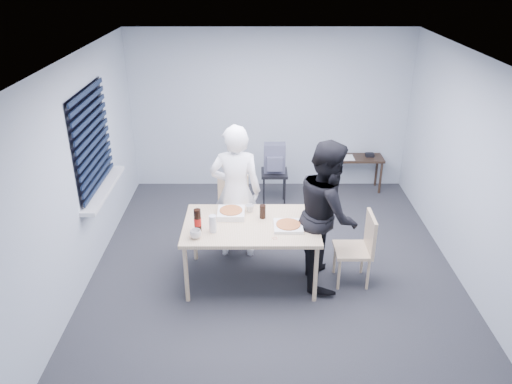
{
  "coord_description": "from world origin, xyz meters",
  "views": [
    {
      "loc": [
        -0.23,
        -5.34,
        3.57
      ],
      "look_at": [
        -0.23,
        0.1,
        0.98
      ],
      "focal_mm": 35.0,
      "sensor_mm": 36.0,
      "label": 1
    }
  ],
  "objects_px": {
    "mug_a": "(196,234)",
    "dining_table": "(251,228)",
    "backpack": "(275,159)",
    "person_black": "(327,214)",
    "mug_b": "(250,208)",
    "person_white": "(236,192)",
    "soda_bottle": "(198,221)",
    "chair_right": "(360,244)",
    "stool": "(274,178)",
    "chair_far": "(233,203)",
    "side_table": "(356,162)"
  },
  "relations": [
    {
      "from": "chair_far",
      "to": "stool",
      "type": "relative_size",
      "value": 1.6
    },
    {
      "from": "person_black",
      "to": "mug_a",
      "type": "relative_size",
      "value": 14.39
    },
    {
      "from": "chair_right",
      "to": "mug_a",
      "type": "relative_size",
      "value": 7.24
    },
    {
      "from": "chair_right",
      "to": "backpack",
      "type": "relative_size",
      "value": 1.95
    },
    {
      "from": "backpack",
      "to": "mug_b",
      "type": "relative_size",
      "value": 4.56
    },
    {
      "from": "chair_far",
      "to": "mug_a",
      "type": "xyz_separation_m",
      "value": [
        -0.35,
        -1.33,
        0.3
      ]
    },
    {
      "from": "stool",
      "to": "backpack",
      "type": "relative_size",
      "value": 1.22
    },
    {
      "from": "person_black",
      "to": "chair_far",
      "type": "bearing_deg",
      "value": 48.36
    },
    {
      "from": "stool",
      "to": "mug_a",
      "type": "distance_m",
      "value": 2.54
    },
    {
      "from": "person_black",
      "to": "chair_right",
      "type": "bearing_deg",
      "value": -98.36
    },
    {
      "from": "side_table",
      "to": "stool",
      "type": "bearing_deg",
      "value": -157.87
    },
    {
      "from": "stool",
      "to": "backpack",
      "type": "height_order",
      "value": "backpack"
    },
    {
      "from": "side_table",
      "to": "stool",
      "type": "xyz_separation_m",
      "value": [
        -1.37,
        -0.56,
        -0.05
      ]
    },
    {
      "from": "dining_table",
      "to": "person_black",
      "type": "bearing_deg",
      "value": 0.59
    },
    {
      "from": "mug_a",
      "to": "person_black",
      "type": "bearing_deg",
      "value": 12.44
    },
    {
      "from": "chair_far",
      "to": "chair_right",
      "type": "relative_size",
      "value": 1.0
    },
    {
      "from": "person_black",
      "to": "mug_b",
      "type": "bearing_deg",
      "value": 72.1
    },
    {
      "from": "backpack",
      "to": "mug_a",
      "type": "distance_m",
      "value": 2.5
    },
    {
      "from": "chair_far",
      "to": "stool",
      "type": "xyz_separation_m",
      "value": [
        0.6,
        1.0,
        -0.07
      ]
    },
    {
      "from": "dining_table",
      "to": "person_black",
      "type": "relative_size",
      "value": 0.88
    },
    {
      "from": "person_white",
      "to": "soda_bottle",
      "type": "relative_size",
      "value": 6.58
    },
    {
      "from": "side_table",
      "to": "mug_b",
      "type": "relative_size",
      "value": 8.7
    },
    {
      "from": "person_black",
      "to": "mug_b",
      "type": "distance_m",
      "value": 0.94
    },
    {
      "from": "side_table",
      "to": "mug_a",
      "type": "distance_m",
      "value": 3.71
    },
    {
      "from": "stool",
      "to": "side_table",
      "type": "bearing_deg",
      "value": 22.13
    },
    {
      "from": "dining_table",
      "to": "chair_far",
      "type": "bearing_deg",
      "value": 104.06
    },
    {
      "from": "mug_a",
      "to": "soda_bottle",
      "type": "bearing_deg",
      "value": 86.06
    },
    {
      "from": "chair_far",
      "to": "side_table",
      "type": "relative_size",
      "value": 1.02
    },
    {
      "from": "person_white",
      "to": "backpack",
      "type": "height_order",
      "value": "person_white"
    },
    {
      "from": "dining_table",
      "to": "chair_far",
      "type": "distance_m",
      "value": 1.06
    },
    {
      "from": "chair_right",
      "to": "side_table",
      "type": "height_order",
      "value": "chair_right"
    },
    {
      "from": "dining_table",
      "to": "mug_a",
      "type": "relative_size",
      "value": 12.71
    },
    {
      "from": "chair_far",
      "to": "stool",
      "type": "height_order",
      "value": "chair_far"
    },
    {
      "from": "person_white",
      "to": "side_table",
      "type": "xyz_separation_m",
      "value": [
        1.9,
        1.98,
        -0.39
      ]
    },
    {
      "from": "dining_table",
      "to": "soda_bottle",
      "type": "bearing_deg",
      "value": -164.75
    },
    {
      "from": "dining_table",
      "to": "side_table",
      "type": "bearing_deg",
      "value": 56.37
    },
    {
      "from": "chair_far",
      "to": "mug_a",
      "type": "height_order",
      "value": "chair_far"
    },
    {
      "from": "person_black",
      "to": "side_table",
      "type": "bearing_deg",
      "value": -18.0
    },
    {
      "from": "chair_far",
      "to": "stool",
      "type": "bearing_deg",
      "value": 59.15
    },
    {
      "from": "side_table",
      "to": "person_black",
      "type": "bearing_deg",
      "value": -108.0
    },
    {
      "from": "soda_bottle",
      "to": "backpack",
      "type": "bearing_deg",
      "value": 66.53
    },
    {
      "from": "mug_a",
      "to": "soda_bottle",
      "type": "height_order",
      "value": "soda_bottle"
    },
    {
      "from": "person_black",
      "to": "soda_bottle",
      "type": "distance_m",
      "value": 1.48
    },
    {
      "from": "soda_bottle",
      "to": "stool",
      "type": "bearing_deg",
      "value": 66.66
    },
    {
      "from": "chair_right",
      "to": "stool",
      "type": "relative_size",
      "value": 1.6
    },
    {
      "from": "mug_b",
      "to": "stool",
      "type": "bearing_deg",
      "value": 78.15
    },
    {
      "from": "mug_a",
      "to": "dining_table",
      "type": "bearing_deg",
      "value": 27.66
    },
    {
      "from": "dining_table",
      "to": "chair_right",
      "type": "bearing_deg",
      "value": -2.25
    },
    {
      "from": "dining_table",
      "to": "chair_right",
      "type": "distance_m",
      "value": 1.3
    },
    {
      "from": "chair_far",
      "to": "soda_bottle",
      "type": "distance_m",
      "value": 1.28
    }
  ]
}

